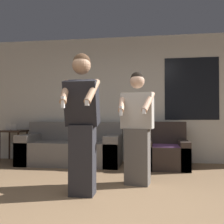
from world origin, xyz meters
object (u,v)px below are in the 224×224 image
side_table (14,135)px  person_right (137,128)px  couch (72,149)px  armchair (165,152)px  person_left (82,122)px

side_table → person_right: person_right is taller
side_table → couch: bearing=-7.5°
couch → armchair: size_ratio=2.34×
side_table → person_right: 3.23m
person_left → couch: bearing=110.3°
armchair → person_right: person_right is taller
couch → armchair: bearing=-3.5°
couch → side_table: (-1.37, 0.18, 0.26)m
couch → person_left: bearing=-69.7°
armchair → side_table: bearing=174.8°
armchair → person_left: bearing=-119.4°
armchair → side_table: armchair is taller
person_right → armchair: bearing=70.9°
side_table → person_right: size_ratio=0.51×
side_table → armchair: bearing=-5.2°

